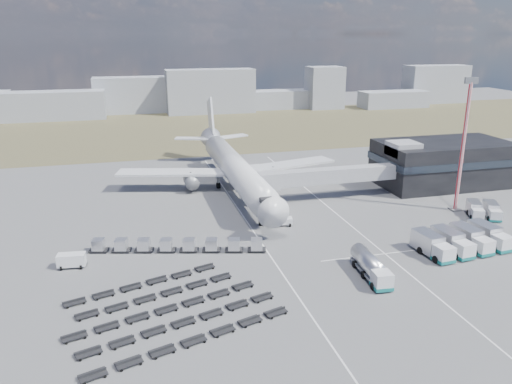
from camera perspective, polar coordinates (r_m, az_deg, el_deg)
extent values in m
plane|color=#565659|center=(83.74, 2.16, -6.02)|extent=(420.00, 420.00, 0.00)
cube|color=#4E4D2E|center=(187.75, -7.65, 7.17)|extent=(420.00, 90.00, 0.01)
cube|color=silver|center=(87.67, -0.04, -4.88)|extent=(0.25, 110.00, 0.01)
cube|color=silver|center=(93.53, 10.71, -3.73)|extent=(0.25, 110.00, 0.01)
cube|color=silver|center=(87.49, 19.72, -6.03)|extent=(40.00, 0.25, 0.01)
cube|color=black|center=(123.55, 20.63, 3.11)|extent=(30.00, 16.00, 10.00)
cube|color=#262D38|center=(123.28, 20.69, 3.65)|extent=(30.40, 16.40, 1.60)
cube|color=#939399|center=(114.43, 16.49, 4.75)|extent=(6.00, 6.00, 3.00)
cube|color=#939399|center=(106.15, 8.37, 1.88)|extent=(29.80, 3.00, 3.00)
cube|color=#939399|center=(101.31, 1.48, 1.30)|extent=(4.00, 3.60, 3.40)
cylinder|color=slate|center=(102.93, 2.19, 0.07)|extent=(0.70, 0.70, 5.10)
cylinder|color=black|center=(103.58, 2.18, -1.04)|extent=(1.40, 0.90, 1.40)
cylinder|color=silver|center=(109.48, -2.35, 2.65)|extent=(5.60, 48.00, 5.60)
cone|color=silver|center=(84.92, 1.52, -1.82)|extent=(5.60, 5.00, 5.60)
cone|color=silver|center=(136.07, -4.91, 5.91)|extent=(5.60, 8.00, 5.60)
cube|color=black|center=(86.48, 1.16, -0.90)|extent=(2.20, 2.00, 0.80)
cube|color=silver|center=(112.69, -9.36, 2.23)|extent=(25.59, 11.38, 0.50)
cube|color=silver|center=(117.77, 3.33, 3.10)|extent=(25.59, 11.38, 0.50)
cylinder|color=slate|center=(111.58, -7.43, 1.25)|extent=(3.00, 5.00, 3.00)
cylinder|color=slate|center=(115.35, 1.96, 1.94)|extent=(3.00, 5.00, 3.00)
cube|color=silver|center=(137.13, -7.34, 6.09)|extent=(9.49, 5.63, 0.35)
cube|color=silver|center=(138.92, -2.81, 6.37)|extent=(9.49, 5.63, 0.35)
cube|color=silver|center=(137.95, -5.19, 8.47)|extent=(0.50, 9.06, 11.45)
cylinder|color=slate|center=(91.28, 0.54, -3.11)|extent=(0.50, 0.50, 2.50)
cylinder|color=slate|center=(113.76, -4.33, 1.07)|extent=(0.60, 0.60, 2.50)
cylinder|color=slate|center=(115.02, -1.20, 1.30)|extent=(0.60, 0.60, 2.50)
cylinder|color=black|center=(91.55, 0.54, -3.55)|extent=(0.50, 1.20, 1.20)
cube|color=#91959E|center=(222.99, -23.49, 9.01)|extent=(51.32, 12.00, 11.42)
cube|color=#91959E|center=(231.86, -12.36, 10.83)|extent=(45.90, 12.00, 15.53)
cube|color=#91959E|center=(225.08, -5.24, 11.40)|extent=(38.40, 12.00, 18.93)
cube|color=#91959E|center=(236.04, 0.23, 10.47)|extent=(54.61, 12.00, 8.34)
cube|color=#91959E|center=(240.45, 7.83, 11.74)|extent=(15.95, 12.00, 19.17)
cube|color=#91959E|center=(250.43, 15.41, 10.18)|extent=(31.97, 12.00, 7.67)
cube|color=#91959E|center=(274.56, 19.83, 11.53)|extent=(31.91, 12.00, 18.57)
cube|color=silver|center=(71.23, 14.20, -9.73)|extent=(2.63, 2.63, 2.35)
cube|color=#136C69|center=(71.65, 14.15, -10.38)|extent=(2.74, 2.74, 0.51)
cylinder|color=silver|center=(75.11, 12.66, -7.73)|extent=(3.13, 7.84, 2.56)
cube|color=slate|center=(75.61, 12.60, -8.54)|extent=(3.02, 7.84, 0.36)
cylinder|color=black|center=(74.47, 13.05, -9.22)|extent=(2.74, 1.32, 1.13)
cube|color=silver|center=(91.64, 3.12, -3.39)|extent=(3.58, 2.46, 1.48)
cube|color=silver|center=(80.40, -20.33, -7.37)|extent=(4.24, 2.28, 2.18)
cube|color=silver|center=(119.85, 0.28, 2.18)|extent=(2.81, 6.30, 2.88)
cube|color=#136C69|center=(120.17, 0.28, 1.63)|extent=(2.91, 6.41, 0.46)
cube|color=silver|center=(82.03, 20.67, -6.61)|extent=(2.84, 2.74, 2.49)
cube|color=#136C69|center=(82.41, 20.60, -7.23)|extent=(2.97, 2.86, 0.51)
cube|color=silver|center=(84.59, 18.97, -5.35)|extent=(3.22, 5.46, 2.95)
cube|color=silver|center=(84.50, 22.67, -6.14)|extent=(2.84, 2.74, 2.49)
cube|color=#136C69|center=(84.87, 22.59, -6.74)|extent=(2.97, 2.86, 0.51)
cube|color=silver|center=(86.98, 20.95, -4.94)|extent=(3.22, 5.46, 2.95)
cube|color=silver|center=(87.06, 24.54, -5.69)|extent=(2.84, 2.74, 2.49)
cube|color=#136C69|center=(87.42, 24.46, -6.27)|extent=(2.97, 2.86, 0.51)
cube|color=silver|center=(89.47, 22.83, -4.54)|extent=(3.22, 5.46, 2.95)
cube|color=silver|center=(89.72, 26.31, -5.26)|extent=(2.84, 2.74, 2.49)
cube|color=#136C69|center=(90.07, 26.23, -5.83)|extent=(2.97, 2.86, 0.51)
cube|color=silver|center=(92.06, 24.59, -4.16)|extent=(3.22, 5.46, 2.95)
cube|color=silver|center=(102.60, 24.00, -2.36)|extent=(2.73, 2.68, 2.00)
cube|color=#136C69|center=(102.85, 23.95, -2.77)|extent=(2.85, 2.81, 0.41)
cube|color=silver|center=(105.40, 23.64, -1.60)|extent=(3.72, 4.70, 2.36)
cube|color=silver|center=(103.42, 25.66, -2.43)|extent=(2.73, 2.68, 2.00)
cube|color=#136C69|center=(103.67, 25.60, -2.83)|extent=(2.85, 2.81, 0.41)
cube|color=silver|center=(106.20, 25.25, -1.67)|extent=(3.72, 4.70, 2.36)
cube|color=black|center=(84.78, -17.51, -6.32)|extent=(3.32, 2.50, 0.20)
cube|color=silver|center=(84.41, -17.57, -5.72)|extent=(2.21, 2.21, 1.70)
cube|color=black|center=(83.78, -15.12, -6.39)|extent=(3.32, 2.50, 0.20)
cube|color=silver|center=(83.40, -15.17, -5.78)|extent=(2.21, 2.21, 1.70)
cube|color=black|center=(82.93, -12.67, -6.45)|extent=(3.32, 2.50, 0.20)
cube|color=silver|center=(82.55, -12.72, -5.84)|extent=(2.21, 2.21, 1.70)
cube|color=black|center=(82.23, -10.18, -6.50)|extent=(3.32, 2.50, 0.20)
cube|color=silver|center=(81.84, -10.22, -5.89)|extent=(2.21, 2.21, 1.70)
cube|color=black|center=(81.68, -7.65, -6.54)|extent=(3.32, 2.50, 0.20)
cube|color=silver|center=(81.29, -7.68, -5.92)|extent=(2.21, 2.21, 1.70)
cube|color=black|center=(81.30, -5.09, -6.57)|extent=(3.32, 2.50, 0.20)
cube|color=silver|center=(80.91, -5.11, -5.95)|extent=(2.21, 2.21, 1.70)
cube|color=black|center=(81.07, -2.51, -6.58)|extent=(3.32, 2.50, 0.20)
cube|color=silver|center=(80.68, -2.52, -5.96)|extent=(2.21, 2.21, 1.70)
cube|color=black|center=(81.01, 0.07, -6.59)|extent=(3.32, 2.50, 0.20)
cube|color=silver|center=(80.62, 0.07, -5.96)|extent=(2.21, 2.21, 1.70)
cube|color=black|center=(59.64, -7.17, -16.38)|extent=(25.63, 9.39, 0.68)
cube|color=black|center=(62.70, -8.79, -14.60)|extent=(25.63, 9.39, 0.68)
cube|color=black|center=(65.86, -10.23, -12.98)|extent=(25.63, 9.39, 0.68)
cube|color=black|center=(69.10, -11.52, -11.50)|extent=(22.03, 8.24, 0.68)
cube|color=black|center=(72.42, -12.68, -10.15)|extent=(22.03, 8.24, 0.68)
cylinder|color=red|center=(104.01, 22.55, 4.60)|extent=(0.70, 0.70, 25.06)
cube|color=slate|center=(102.20, 23.40, 11.62)|extent=(2.48, 1.15, 1.20)
cube|color=#565659|center=(107.20, 21.78, -1.84)|extent=(2.00, 2.00, 0.30)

